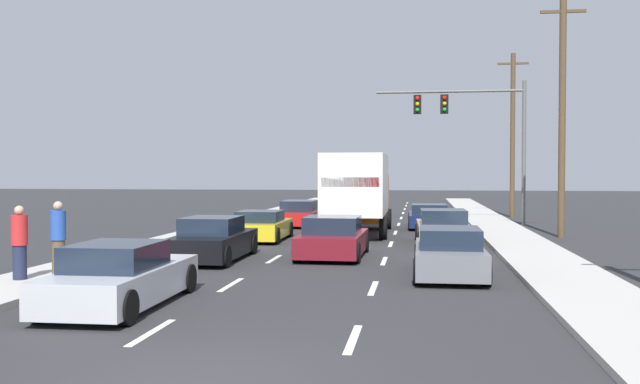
% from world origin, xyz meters
% --- Properties ---
extents(ground_plane, '(140.00, 140.00, 0.00)m').
position_xyz_m(ground_plane, '(0.00, 25.00, 0.00)').
color(ground_plane, '#2B2B2D').
extents(sidewalk_right, '(2.30, 80.00, 0.14)m').
position_xyz_m(sidewalk_right, '(6.40, 20.00, 0.07)').
color(sidewalk_right, '#B2AFA8').
rests_on(sidewalk_right, ground_plane).
extents(sidewalk_left, '(2.30, 80.00, 0.14)m').
position_xyz_m(sidewalk_left, '(-6.40, 20.00, 0.07)').
color(sidewalk_left, '#B2AFA8').
rests_on(sidewalk_left, ground_plane).
extents(lane_markings, '(3.54, 62.00, 0.01)m').
position_xyz_m(lane_markings, '(0.00, 22.56, 0.00)').
color(lane_markings, silver).
rests_on(lane_markings, ground_plane).
extents(car_red, '(1.93, 4.67, 1.27)m').
position_xyz_m(car_red, '(-3.18, 25.88, 0.59)').
color(car_red, red).
rests_on(car_red, ground_plane).
extents(car_yellow, '(2.00, 4.12, 1.19)m').
position_xyz_m(car_yellow, '(-3.40, 18.25, 0.55)').
color(car_yellow, yellow).
rests_on(car_yellow, ground_plane).
extents(car_black, '(1.90, 4.46, 1.33)m').
position_xyz_m(car_black, '(-3.48, 12.01, 0.60)').
color(car_black, black).
rests_on(car_black, ground_plane).
extents(car_silver, '(1.89, 4.52, 1.30)m').
position_xyz_m(car_silver, '(-3.15, 4.59, 0.59)').
color(car_silver, '#B7BABF').
rests_on(car_silver, ground_plane).
extents(box_truck, '(2.70, 8.01, 3.43)m').
position_xyz_m(box_truck, '(0.13, 21.53, 1.96)').
color(box_truck, white).
rests_on(box_truck, ground_plane).
extents(car_maroon, '(2.03, 4.10, 1.30)m').
position_xyz_m(car_maroon, '(0.05, 13.26, 0.58)').
color(car_maroon, maroon).
rests_on(car_maroon, ground_plane).
extents(car_navy, '(2.01, 4.52, 1.16)m').
position_xyz_m(car_navy, '(3.20, 25.37, 0.53)').
color(car_navy, '#141E4C').
rests_on(car_navy, ground_plane).
extents(car_tan, '(2.03, 4.59, 1.33)m').
position_xyz_m(car_tan, '(3.60, 17.43, 0.60)').
color(car_tan, tan).
rests_on(car_tan, ground_plane).
extents(car_gray, '(1.83, 4.35, 1.27)m').
position_xyz_m(car_gray, '(3.52, 9.67, 0.58)').
color(car_gray, slate).
rests_on(car_gray, ground_plane).
extents(traffic_signal_mast, '(7.61, 0.69, 7.34)m').
position_xyz_m(traffic_signal_mast, '(4.98, 28.14, 5.49)').
color(traffic_signal_mast, '#595B56').
rests_on(traffic_signal_mast, ground_plane).
extents(utility_pole_mid, '(1.80, 0.28, 9.84)m').
position_xyz_m(utility_pole_mid, '(8.52, 21.19, 5.06)').
color(utility_pole_mid, brown).
rests_on(utility_pole_mid, ground_plane).
extents(utility_pole_far, '(1.80, 0.28, 9.69)m').
position_xyz_m(utility_pole_far, '(8.20, 34.03, 4.98)').
color(utility_pole_far, brown).
rests_on(utility_pole_far, ground_plane).
extents(pedestrian_near_corner, '(0.38, 0.38, 1.82)m').
position_xyz_m(pedestrian_near_corner, '(-6.24, 7.83, 1.05)').
color(pedestrian_near_corner, brown).
rests_on(pedestrian_near_corner, sidewalk_left).
extents(pedestrian_mid_block, '(0.38, 0.38, 1.76)m').
position_xyz_m(pedestrian_mid_block, '(-6.66, 6.79, 1.02)').
color(pedestrian_mid_block, '#1E233F').
rests_on(pedestrian_mid_block, sidewalk_left).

